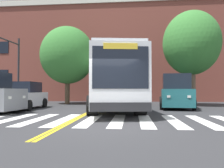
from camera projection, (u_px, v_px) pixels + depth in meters
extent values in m
plane|color=#303033|center=(105.00, 127.00, 7.43)|extent=(120.00, 120.00, 0.00)
cube|color=white|center=(13.00, 119.00, 9.47)|extent=(0.53, 4.01, 0.01)
cube|color=white|center=(38.00, 119.00, 9.37)|extent=(0.53, 4.01, 0.01)
cube|color=white|center=(64.00, 120.00, 9.27)|extent=(0.53, 4.01, 0.01)
cube|color=white|center=(91.00, 120.00, 9.16)|extent=(0.53, 4.01, 0.01)
cube|color=white|center=(118.00, 120.00, 9.06)|extent=(0.53, 4.01, 0.01)
cube|color=white|center=(146.00, 121.00, 8.96)|extent=(0.53, 4.01, 0.01)
cube|color=white|center=(174.00, 121.00, 8.86)|extent=(0.53, 4.01, 0.01)
cube|color=white|center=(203.00, 121.00, 8.75)|extent=(0.53, 4.01, 0.01)
cube|color=gold|center=(108.00, 102.00, 23.17)|extent=(0.12, 36.00, 0.01)
cube|color=gold|center=(110.00, 102.00, 23.16)|extent=(0.12, 36.00, 0.01)
cube|color=white|center=(112.00, 82.00, 14.57)|extent=(4.18, 12.13, 2.82)
cube|color=black|center=(131.00, 78.00, 14.65)|extent=(1.61, 10.83, 1.01)
cube|color=black|center=(94.00, 77.00, 14.52)|extent=(1.61, 10.83, 1.01)
cube|color=black|center=(121.00, 67.00, 8.64)|extent=(2.22, 0.35, 1.69)
cube|color=yellow|center=(121.00, 46.00, 8.66)|extent=(1.36, 0.23, 0.24)
cube|color=#232326|center=(121.00, 107.00, 8.56)|extent=(2.43, 0.45, 0.36)
cube|color=silver|center=(112.00, 60.00, 14.62)|extent=(3.97, 11.64, 0.16)
cylinder|color=black|center=(140.00, 105.00, 10.92)|extent=(0.70, 1.07, 1.00)
cylinder|color=black|center=(92.00, 105.00, 10.80)|extent=(0.70, 1.07, 1.00)
cylinder|color=black|center=(126.00, 100.00, 17.27)|extent=(0.70, 1.07, 1.00)
cylinder|color=black|center=(96.00, 100.00, 17.15)|extent=(0.70, 1.07, 1.00)
cube|color=white|center=(23.00, 99.00, 14.67)|extent=(2.10, 4.50, 0.92)
cube|color=black|center=(24.00, 87.00, 14.83)|extent=(1.79, 2.20, 0.71)
cube|color=white|center=(16.00, 99.00, 12.43)|extent=(0.20, 0.05, 0.14)
cylinder|color=black|center=(29.00, 105.00, 13.26)|extent=(0.26, 0.67, 0.66)
cylinder|color=black|center=(44.00, 103.00, 15.99)|extent=(0.26, 0.67, 0.66)
cylinder|color=black|center=(19.00, 103.00, 16.06)|extent=(0.26, 0.67, 0.66)
cube|color=#236B70|center=(176.00, 97.00, 15.36)|extent=(2.51, 5.22, 1.12)
cube|color=black|center=(175.00, 82.00, 15.44)|extent=(2.10, 3.30, 1.01)
cube|color=white|center=(189.00, 97.00, 12.76)|extent=(0.20, 0.06, 0.14)
cube|color=white|center=(169.00, 96.00, 13.01)|extent=(0.20, 0.06, 0.14)
cylinder|color=black|center=(194.00, 104.00, 13.62)|extent=(0.31, 0.78, 0.76)
cylinder|color=black|center=(162.00, 104.00, 14.03)|extent=(0.31, 0.78, 0.76)
cylinder|color=black|center=(188.00, 102.00, 16.66)|extent=(0.31, 0.78, 0.76)
cylinder|color=black|center=(161.00, 101.00, 17.08)|extent=(0.31, 0.78, 0.76)
cube|color=navy|center=(115.00, 95.00, 23.65)|extent=(2.39, 5.06, 1.14)
cube|color=black|center=(115.00, 85.00, 23.73)|extent=(2.03, 3.19, 0.95)
cube|color=white|center=(122.00, 94.00, 21.18)|extent=(0.20, 0.06, 0.14)
cube|color=white|center=(109.00, 94.00, 21.19)|extent=(0.20, 0.06, 0.14)
cylinder|color=black|center=(125.00, 99.00, 22.12)|extent=(0.29, 0.78, 0.76)
cylinder|color=black|center=(106.00, 99.00, 22.13)|extent=(0.29, 0.78, 0.76)
cylinder|color=black|center=(124.00, 98.00, 25.16)|extent=(0.29, 0.78, 0.76)
cylinder|color=black|center=(106.00, 98.00, 25.17)|extent=(0.29, 0.78, 0.76)
cube|color=white|center=(24.00, 97.00, 11.94)|extent=(0.06, 0.20, 0.14)
cube|color=white|center=(10.00, 98.00, 10.78)|extent=(0.06, 0.20, 0.14)
cylinder|color=black|center=(14.00, 105.00, 12.52)|extent=(0.78, 0.30, 0.76)
cylinder|color=#28282D|center=(18.00, 71.00, 18.86)|extent=(0.16, 0.16, 5.75)
cylinder|color=#28282D|center=(6.00, 40.00, 17.14)|extent=(0.22, 3.59, 0.11)
cylinder|color=brown|center=(192.00, 88.00, 17.71)|extent=(0.64, 0.64, 2.88)
ellipsoid|color=#387A33|center=(191.00, 43.00, 17.81)|extent=(6.28, 6.36, 5.24)
cylinder|color=brown|center=(67.00, 92.00, 20.10)|extent=(0.44, 0.44, 2.24)
ellipsoid|color=#387A33|center=(68.00, 55.00, 20.20)|extent=(6.30, 6.12, 5.31)
cube|color=brown|center=(117.00, 55.00, 28.97)|extent=(32.58, 9.18, 11.84)
cube|color=beige|center=(114.00, 0.00, 24.48)|extent=(32.58, 0.16, 0.60)
cube|color=black|center=(4.00, 76.00, 25.51)|extent=(1.10, 0.06, 1.40)
cube|color=black|center=(115.00, 75.00, 24.29)|extent=(1.10, 0.06, 1.40)
cube|color=black|center=(4.00, 47.00, 25.60)|extent=(1.10, 0.06, 1.40)
cube|color=black|center=(115.00, 45.00, 24.38)|extent=(1.10, 0.06, 1.40)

